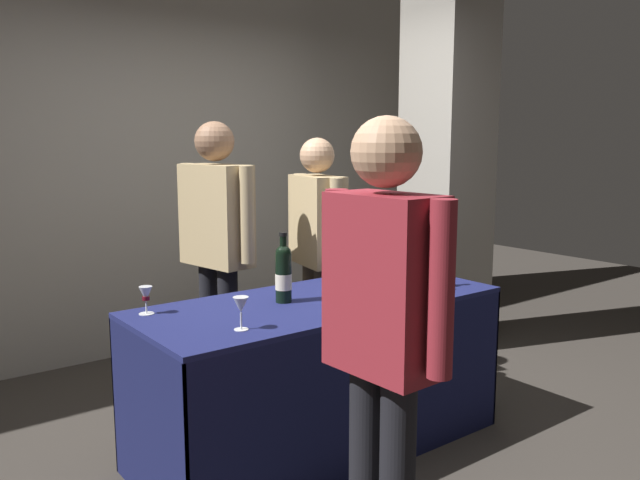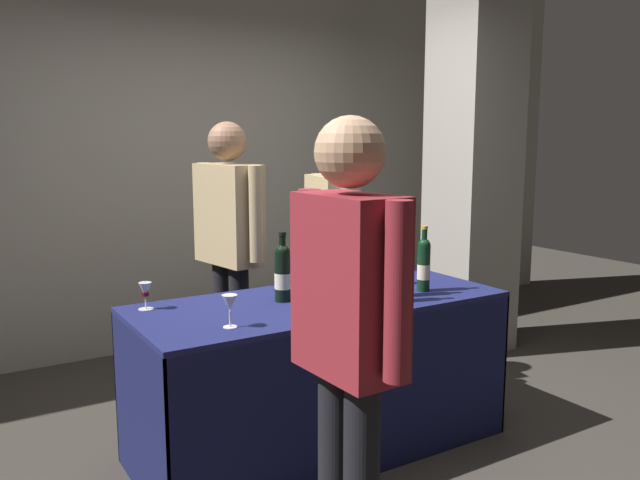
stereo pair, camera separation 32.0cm
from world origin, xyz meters
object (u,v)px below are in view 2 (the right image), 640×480
(wine_glass_near_taster, at_px, (230,304))
(vendor_presenter, at_px, (331,239))
(display_bottle_0, at_px, (369,261))
(wine_glass_near_vendor, at_px, (145,291))
(wine_glass_mid, at_px, (404,266))
(taster_foreground_right, at_px, (349,324))
(featured_wine_bottle, at_px, (398,275))
(tasting_table, at_px, (320,344))
(concrete_pillar, at_px, (473,161))

(wine_glass_near_taster, height_order, vendor_presenter, vendor_presenter)
(display_bottle_0, relative_size, wine_glass_near_vendor, 2.60)
(wine_glass_mid, distance_m, vendor_presenter, 0.66)
(display_bottle_0, xyz_separation_m, taster_foreground_right, (-0.89, -1.12, 0.06))
(vendor_presenter, bearing_deg, wine_glass_near_vendor, -59.65)
(vendor_presenter, bearing_deg, featured_wine_bottle, -1.43)
(taster_foreground_right, bearing_deg, tasting_table, -29.21)
(concrete_pillar, bearing_deg, wine_glass_near_vendor, -168.25)
(wine_glass_near_vendor, relative_size, wine_glass_near_taster, 0.91)
(featured_wine_bottle, bearing_deg, tasting_table, 140.69)
(wine_glass_near_vendor, relative_size, vendor_presenter, 0.08)
(wine_glass_near_vendor, xyz_separation_m, wine_glass_mid, (1.38, -0.20, 0.01))
(wine_glass_near_taster, distance_m, vendor_presenter, 1.44)
(tasting_table, height_order, display_bottle_0, display_bottle_0)
(wine_glass_mid, relative_size, vendor_presenter, 0.08)
(display_bottle_0, bearing_deg, wine_glass_mid, -12.29)
(wine_glass_near_vendor, distance_m, wine_glass_near_taster, 0.53)
(tasting_table, distance_m, wine_glass_near_taster, 0.71)
(featured_wine_bottle, bearing_deg, concrete_pillar, 34.55)
(concrete_pillar, distance_m, featured_wine_bottle, 1.93)
(wine_glass_mid, xyz_separation_m, taster_foreground_right, (-1.10, -1.07, 0.11))
(featured_wine_bottle, xyz_separation_m, display_bottle_0, (0.08, 0.35, 0.01))
(concrete_pillar, distance_m, taster_foreground_right, 3.00)
(tasting_table, xyz_separation_m, taster_foreground_right, (-0.51, -1.01, 0.44))
(tasting_table, relative_size, featured_wine_bottle, 5.72)
(wine_glass_near_taster, height_order, taster_foreground_right, taster_foreground_right)
(concrete_pillar, bearing_deg, wine_glass_near_taster, -156.96)
(display_bottle_0, distance_m, vendor_presenter, 0.62)
(tasting_table, bearing_deg, wine_glass_near_vendor, 161.90)
(concrete_pillar, distance_m, vendor_presenter, 1.39)
(display_bottle_0, relative_size, taster_foreground_right, 0.20)
(concrete_pillar, xyz_separation_m, tasting_table, (-1.83, -0.81, -0.87))
(tasting_table, bearing_deg, wine_glass_mid, 5.81)
(wine_glass_near_taster, bearing_deg, vendor_presenter, 39.91)
(featured_wine_bottle, bearing_deg, wine_glass_mid, 47.03)
(tasting_table, height_order, featured_wine_bottle, featured_wine_bottle)
(wine_glass_near_vendor, distance_m, wine_glass_mid, 1.40)
(wine_glass_near_taster, bearing_deg, wine_glass_near_vendor, 114.57)
(tasting_table, xyz_separation_m, display_bottle_0, (0.38, 0.10, 0.38))
(wine_glass_near_vendor, height_order, wine_glass_mid, wine_glass_mid)
(tasting_table, bearing_deg, featured_wine_bottle, -39.31)
(tasting_table, relative_size, wine_glass_near_vendor, 14.42)
(display_bottle_0, bearing_deg, featured_wine_bottle, -102.83)
(wine_glass_near_vendor, bearing_deg, wine_glass_near_taster, -65.43)
(featured_wine_bottle, relative_size, vendor_presenter, 0.21)
(tasting_table, xyz_separation_m, featured_wine_bottle, (0.30, -0.24, 0.37))
(featured_wine_bottle, xyz_separation_m, taster_foreground_right, (-0.81, -0.77, 0.07))
(display_bottle_0, distance_m, wine_glass_mid, 0.21)
(concrete_pillar, bearing_deg, taster_foreground_right, -142.11)
(display_bottle_0, distance_m, taster_foreground_right, 1.43)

